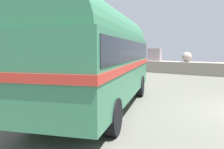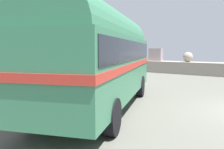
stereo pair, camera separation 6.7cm
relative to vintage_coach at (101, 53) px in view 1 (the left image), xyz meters
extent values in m
sphere|color=#99936B|center=(-7.63, 13.95, -0.34)|extent=(1.22, 1.22, 1.22)
cube|color=gray|center=(-5.29, 14.58, -0.34)|extent=(1.40, 1.22, 1.22)
sphere|color=gray|center=(-2.02, 14.47, -0.51)|extent=(0.89, 0.89, 0.89)
cylinder|color=black|center=(-2.04, 1.96, -1.55)|extent=(0.63, 0.99, 0.96)
cylinder|color=black|center=(0.00, 2.82, -1.55)|extent=(0.63, 0.99, 0.96)
cylinder|color=black|center=(0.01, -2.83, -1.55)|extent=(0.63, 0.99, 0.96)
cylinder|color=black|center=(2.04, -1.97, -1.55)|extent=(0.63, 0.99, 0.96)
cube|color=#357652|center=(0.00, 0.00, -0.48)|extent=(5.50, 8.67, 2.10)
cylinder|color=#357652|center=(0.00, 0.00, 0.57)|extent=(5.19, 8.28, 2.20)
cube|color=#B63025|center=(0.00, 0.00, -0.42)|extent=(5.58, 8.76, 0.20)
cube|color=black|center=(0.00, 0.00, 0.10)|extent=(5.40, 8.37, 0.64)
cube|color=silver|center=(-1.67, 3.92, -1.35)|extent=(2.16, 1.04, 0.28)
cylinder|color=black|center=(-6.54, 1.69, -1.55)|extent=(0.55, 1.00, 0.96)
cylinder|color=black|center=(-4.43, 2.34, -1.55)|extent=(0.55, 1.00, 0.96)
cube|color=silver|center=(-4.73, -0.47, -0.48)|extent=(4.75, 8.73, 2.10)
cylinder|color=silver|center=(-4.73, -0.47, 0.57)|extent=(4.46, 8.36, 2.20)
cube|color=red|center=(-4.73, -0.47, -0.42)|extent=(4.82, 8.83, 0.20)
cube|color=black|center=(-4.73, -0.47, 0.10)|extent=(4.68, 8.42, 0.64)
cube|color=silver|center=(-5.97, 3.61, -1.35)|extent=(2.23, 0.82, 0.28)
camera|label=1|loc=(5.49, -6.54, 0.12)|focal=37.63mm
camera|label=2|loc=(5.54, -6.50, 0.12)|focal=37.63mm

